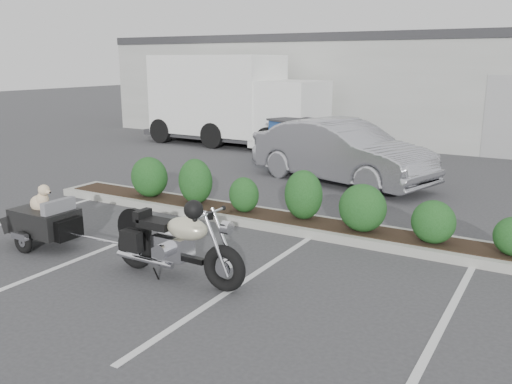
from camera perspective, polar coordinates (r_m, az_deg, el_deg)
The scene contains 8 objects.
ground at distance 8.72m, azimuth -6.47°, elevation -6.75°, with size 90.00×90.00×0.00m, color #38383A.
planter_kerb at distance 10.02m, azimuth 5.72°, elevation -3.56°, with size 12.00×1.00×0.15m, color #9E9E93.
building at distance 24.06m, azimuth 18.70°, elevation 10.54°, with size 26.00×10.00×4.00m, color #9EA099.
motorcycle at distance 7.72m, azimuth -8.46°, elevation -5.47°, with size 2.26×0.76×1.30m.
pet_trailer at distance 9.67m, azimuth -21.39°, elevation -2.74°, with size 1.80×1.00×1.08m.
sedan at distance 13.83m, azimuth 8.95°, elevation 4.22°, with size 1.68×4.82×1.59m, color #AEAEB5.
dumpster at distance 16.77m, azimuth 4.88°, elevation 5.46°, with size 2.30×1.99×1.27m.
delivery_truck at distance 19.91m, azimuth -2.32°, elevation 9.40°, with size 7.11×2.71×3.21m.
Camera 1 is at (4.93, -6.52, 3.04)m, focal length 38.00 mm.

